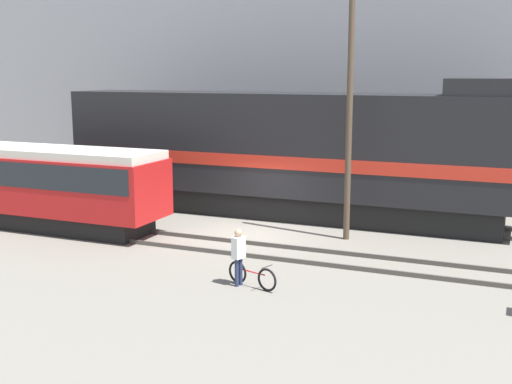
% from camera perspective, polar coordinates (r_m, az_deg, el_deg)
% --- Properties ---
extents(ground_plane, '(120.00, 120.00, 0.00)m').
position_cam_1_polar(ground_plane, '(23.40, -0.74, -3.80)').
color(ground_plane, slate).
extents(track_near, '(60.00, 1.51, 0.14)m').
position_cam_1_polar(track_near, '(21.64, -2.85, -4.82)').
color(track_near, '#47423D').
rests_on(track_near, ground).
extents(track_far, '(60.00, 1.51, 0.14)m').
position_cam_1_polar(track_far, '(26.56, 2.29, -1.91)').
color(track_far, '#47423D').
rests_on(track_far, ground).
extents(building_backdrop, '(43.66, 6.00, 10.80)m').
position_cam_1_polar(building_backdrop, '(33.71, 7.33, 9.80)').
color(building_backdrop, '#99999E').
rests_on(building_backdrop, ground).
extents(freight_locomotive, '(18.61, 3.04, 5.61)m').
position_cam_1_polar(freight_locomotive, '(26.06, 2.73, 3.54)').
color(freight_locomotive, black).
rests_on(freight_locomotive, ground).
extents(streetcar, '(10.26, 2.54, 3.06)m').
position_cam_1_polar(streetcar, '(25.58, -18.83, 0.87)').
color(streetcar, black).
rests_on(streetcar, ground).
extents(bicycle, '(1.65, 0.65, 0.70)m').
position_cam_1_polar(bicycle, '(17.72, -0.36, -7.45)').
color(bicycle, black).
rests_on(bicycle, ground).
extents(person, '(0.32, 0.41, 1.61)m').
position_cam_1_polar(person, '(17.66, -1.57, -5.34)').
color(person, '#232D4C').
rests_on(person, ground).
extents(utility_pole_left, '(0.21, 0.21, 8.59)m').
position_cam_1_polar(utility_pole_left, '(22.31, 8.29, 6.58)').
color(utility_pole_left, '#4C3D2D').
rests_on(utility_pole_left, ground).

